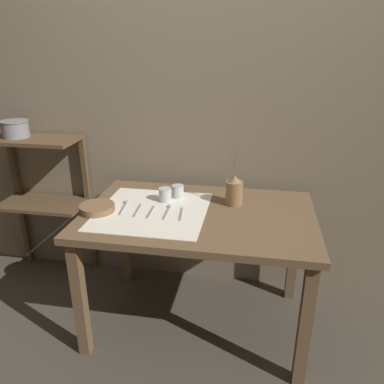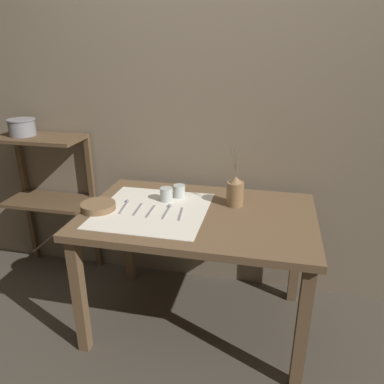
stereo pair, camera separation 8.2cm
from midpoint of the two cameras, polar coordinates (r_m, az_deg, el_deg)
name	(u,v)px [view 1 (the left image)]	position (r m, az deg, el deg)	size (l,w,h in m)	color
ground_plane	(198,321)	(2.51, -0.12, -19.02)	(12.00, 12.00, 0.00)	#473F35
stone_wall_back	(212,116)	(2.46, 2.07, 11.49)	(7.00, 0.06, 2.40)	#7A6B56
wooden_table	(198,227)	(2.13, -0.14, -5.39)	(1.29, 0.84, 0.76)	brown
wooden_shelf_unit	(42,181)	(2.83, -22.65, 1.62)	(0.59, 0.31, 1.06)	brown
linen_cloth	(152,211)	(2.13, -7.15, -2.85)	(0.61, 0.62, 0.00)	silver
pitcher_with_flowers	(234,191)	(2.17, 5.38, 0.11)	(0.10, 0.10, 0.37)	olive
wooden_bowl	(97,208)	(2.17, -15.31, -2.40)	(0.20, 0.20, 0.04)	brown
glass_tumbler_near	(165,195)	(2.23, -5.16, -0.42)	(0.08, 0.08, 0.08)	#B7C1BC
glass_tumbler_far	(178,191)	(2.28, -3.20, 0.10)	(0.07, 0.07, 0.08)	#B7C1BC
spoon_outer	(125,205)	(2.22, -11.25, -1.91)	(0.04, 0.18, 0.02)	gray
fork_inner	(137,210)	(2.14, -9.43, -2.76)	(0.02, 0.17, 0.00)	gray
fork_outer	(150,212)	(2.11, -7.45, -3.03)	(0.02, 0.17, 0.00)	gray
spoon_inner	(168,209)	(2.13, -4.75, -2.56)	(0.02, 0.18, 0.02)	gray
knife_center	(181,214)	(2.06, -2.82, -3.37)	(0.03, 0.17, 0.00)	gray
metal_pot_large	(15,128)	(2.78, -26.14, 8.70)	(0.18, 0.18, 0.11)	gray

